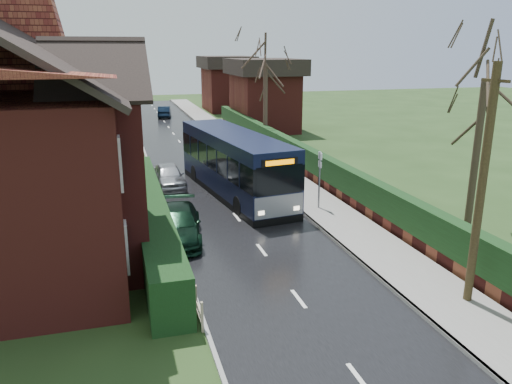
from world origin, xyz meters
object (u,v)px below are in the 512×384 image
object	(u,v)px
car_green	(178,224)
telegraph_pole	(481,189)
brick_house	(9,135)
bus_stop_sign	(320,172)
car_silver	(169,176)
bus	(234,164)

from	to	relation	value
car_green	telegraph_pole	xyz separation A→B (m)	(7.70, -7.61, 2.94)
brick_house	bus_stop_sign	bearing A→B (deg)	5.49
brick_house	bus_stop_sign	world-z (taller)	brick_house
brick_house	car_green	xyz separation A→B (m)	(5.83, -0.78, -3.73)
brick_house	telegraph_pole	bearing A→B (deg)	-31.78
car_silver	brick_house	bearing A→B (deg)	-134.16
bus	car_green	bearing A→B (deg)	-130.74
car_silver	bus_stop_sign	distance (m)	8.85
brick_house	car_green	world-z (taller)	brick_house
bus	telegraph_pole	xyz separation A→B (m)	(3.99, -13.33, 1.98)
telegraph_pole	car_green	bearing A→B (deg)	129.39
car_green	bus_stop_sign	size ratio (longest dim) A/B	1.56
brick_house	bus	world-z (taller)	brick_house
bus	car_green	world-z (taller)	bus
bus	telegraph_pole	world-z (taller)	telegraph_pole
car_silver	bus_stop_sign	xyz separation A→B (m)	(6.38, -6.00, 1.22)
telegraph_pole	bus	bearing A→B (deg)	100.72
car_silver	telegraph_pole	world-z (taller)	telegraph_pole
car_silver	car_green	xyz separation A→B (m)	(-0.52, -8.00, -0.01)
bus	car_green	size ratio (longest dim) A/B	2.46
brick_house	car_silver	world-z (taller)	brick_house
car_silver	telegraph_pole	size ratio (longest dim) A/B	0.54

